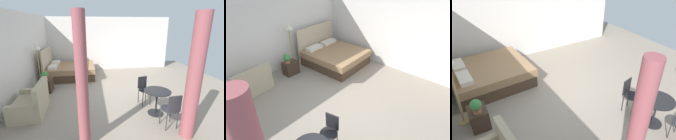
{
  "view_description": "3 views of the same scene",
  "coord_description": "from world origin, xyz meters",
  "views": [
    {
      "loc": [
        -5.62,
        0.93,
        2.4
      ],
      "look_at": [
        -0.24,
        0.26,
        0.85
      ],
      "focal_mm": 24.85,
      "sensor_mm": 36.0,
      "label": 1
    },
    {
      "loc": [
        -3.19,
        -2.61,
        3.58
      ],
      "look_at": [
        0.42,
        0.62,
        0.8
      ],
      "focal_mm": 29.8,
      "sensor_mm": 36.0,
      "label": 2
    },
    {
      "loc": [
        -4.07,
        2.95,
        3.67
      ],
      "look_at": [
        0.06,
        0.46,
        0.85
      ],
      "focal_mm": 34.9,
      "sensor_mm": 36.0,
      "label": 3
    }
  ],
  "objects": [
    {
      "name": "nightstand",
      "position": [
        0.11,
        2.69,
        0.24
      ],
      "size": [
        0.52,
        0.39,
        0.48
      ],
      "color": "#38281E",
      "rests_on": "ground"
    },
    {
      "name": "potted_plant",
      "position": [
        0.01,
        2.7,
        0.66
      ],
      "size": [
        0.25,
        0.25,
        0.33
      ],
      "color": "#935B3D",
      "rests_on": "nightstand"
    },
    {
      "name": "cafe_chair_near_window",
      "position": [
        -1.22,
        -0.62,
        0.53
      ],
      "size": [
        0.46,
        0.46,
        0.86
      ],
      "color": "black",
      "rests_on": "ground"
    },
    {
      "name": "bed",
      "position": [
        1.79,
        2.05,
        0.33
      ],
      "size": [
        2.05,
        2.27,
        1.42
      ],
      "color": "#473323",
      "rests_on": "ground"
    },
    {
      "name": "wall_right",
      "position": [
        3.11,
        0.0,
        1.44
      ],
      "size": [
        0.12,
        6.75,
        2.87
      ],
      "primitive_type": "cube",
      "color": "silver",
      "rests_on": "ground"
    },
    {
      "name": "ground_plane",
      "position": [
        0.0,
        0.0,
        -0.01
      ],
      "size": [
        9.22,
        9.75,
        0.02
      ],
      "primitive_type": "cube",
      "color": "gray"
    },
    {
      "name": "balcony_table",
      "position": [
        -1.89,
        -0.79,
        0.49
      ],
      "size": [
        0.73,
        0.73,
        0.69
      ],
      "color": "black",
      "rests_on": "ground"
    }
  ]
}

